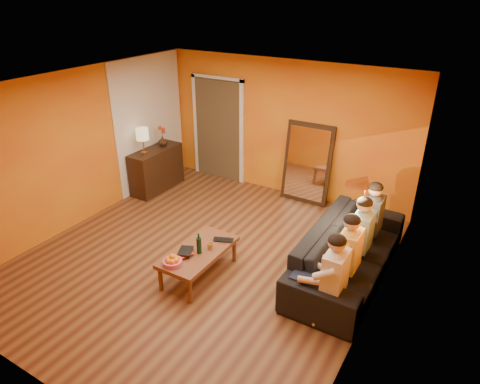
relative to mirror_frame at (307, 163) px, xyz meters
The scene contains 27 objects.
room_shell 2.39m from the mirror_frame, 103.68° to the right, with size 5.00×5.50×2.60m.
white_accent 3.21m from the mirror_frame, 163.83° to the right, with size 0.02×1.90×2.58m, color white.
doorway_recess 2.08m from the mirror_frame, behind, with size 1.06×0.30×2.10m, color #3F2D19.
door_jamb_left 2.64m from the mirror_frame, behind, with size 0.08×0.06×2.20m, color white.
door_jamb_right 1.51m from the mirror_frame, behind, with size 0.08×0.06×2.20m, color white.
door_header 2.46m from the mirror_frame, behind, with size 1.22×0.06×0.08m, color white.
mirror_frame is the anchor object (origin of this frame).
mirror_glass 0.04m from the mirror_frame, 90.00° to the right, with size 0.78×0.02×1.36m, color white.
sideboard 3.01m from the mirror_frame, 158.84° to the right, with size 0.44×1.18×0.85m, color #311D10.
table_lamp 3.13m from the mirror_frame, 153.68° to the right, with size 0.24×0.24×0.51m, color beige, non-canonical shape.
sofa 2.43m from the mirror_frame, 52.75° to the right, with size 1.01×2.57×0.75m, color black.
coffee_table 3.08m from the mirror_frame, 96.72° to the right, with size 0.62×1.22×0.42m, color brown, non-canonical shape.
floor_lamp 2.38m from the mirror_frame, 49.39° to the right, with size 0.30×0.24×1.44m, color #C7793A, non-canonical shape.
dog 3.29m from the mirror_frame, 63.15° to the right, with size 0.33×0.51×0.60m, color #9E7847, non-canonical shape.
person_far_left 3.31m from the mirror_frame, 61.48° to the right, with size 0.70×0.44×1.22m, color silver, non-canonical shape.
person_mid_left 2.84m from the mirror_frame, 56.17° to the right, with size 0.70×0.44×1.22m, color gold, non-canonical shape.
person_mid_right 2.41m from the mirror_frame, 48.84° to the right, with size 0.70×0.44×1.22m, color #7C9FBF, non-canonical shape.
person_far_right 2.02m from the mirror_frame, 38.51° to the right, with size 0.70×0.44×1.22m, color #2F2E33, non-canonical shape.
fruit_bowl 3.50m from the mirror_frame, 97.49° to the right, with size 0.26×0.26×0.16m, color #D0497C, non-canonical shape.
wine_bottle 3.08m from the mirror_frame, 95.68° to the right, with size 0.07×0.07×0.31m, color black.
tumbler 2.91m from the mirror_frame, 94.64° to the right, with size 0.09×0.09×0.09m, color #B27F3F.
laptop 2.68m from the mirror_frame, 93.75° to the right, with size 0.29×0.19×0.02m, color black.
book_lower 3.27m from the mirror_frame, 99.46° to the right, with size 0.18×0.24×0.02m, color #311D10.
book_mid 3.25m from the mirror_frame, 99.31° to the right, with size 0.18×0.24×0.02m, color #B52E14.
book_upper 3.27m from the mirror_frame, 99.43° to the right, with size 0.19×0.25×0.02m, color black.
vase 2.92m from the mirror_frame, 163.43° to the right, with size 0.18×0.18×0.19m, color #311D10.
flowers 2.94m from the mirror_frame, 163.43° to the right, with size 0.17×0.17×0.42m, color #B52E14, non-canonical shape.
Camera 1 is at (3.28, -4.40, 3.78)m, focal length 32.00 mm.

